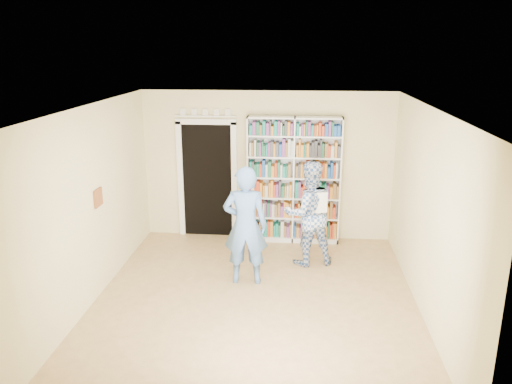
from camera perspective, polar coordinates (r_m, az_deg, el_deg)
floor at (r=7.18m, az=-0.11°, el=-12.32°), size 5.00×5.00×0.00m
ceiling at (r=6.34m, az=-0.13°, el=9.59°), size 5.00×5.00×0.00m
wall_back at (r=9.04m, az=1.29°, el=2.96°), size 4.50×0.00×4.50m
wall_left at (r=7.19m, az=-18.29°, el=-1.46°), size 0.00×5.00×5.00m
wall_right at (r=6.83m, az=19.06°, el=-2.46°), size 0.00×5.00×5.00m
bookshelf at (r=8.92m, az=4.32°, el=1.41°), size 1.65×0.31×2.28m
doorway at (r=9.19m, az=-5.59°, el=2.02°), size 1.10×0.08×2.43m
wall_art at (r=7.34m, az=-17.59°, el=-0.62°), size 0.03×0.25×0.25m
man_blue at (r=7.36m, az=-1.21°, el=-3.88°), size 0.67×0.46×1.80m
man_plaid at (r=8.06m, az=6.04°, el=-2.44°), size 0.98×0.86×1.72m
paper_sheet at (r=7.79m, az=7.34°, el=-1.23°), size 0.23×0.07×0.33m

